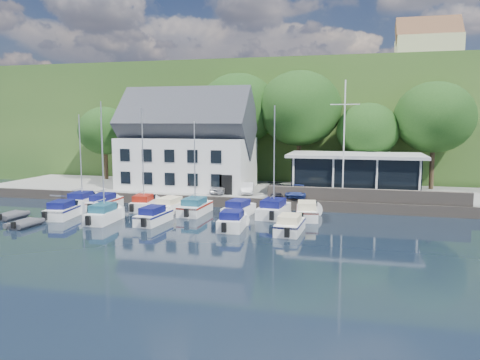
{
  "coord_description": "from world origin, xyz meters",
  "views": [
    {
      "loc": [
        11.05,
        -32.14,
        8.32
      ],
      "look_at": [
        0.82,
        9.0,
        2.98
      ],
      "focal_mm": 35.0,
      "sensor_mm": 36.0,
      "label": 1
    }
  ],
  "objects_px": {
    "boat_r1_1": "(103,161)",
    "boat_r2_1": "(103,165)",
    "boat_r1_7": "(307,210)",
    "boat_r1_5": "(239,208)",
    "club_pavilion": "(355,174)",
    "boat_r2_2": "(154,215)",
    "flagpole": "(344,141)",
    "harbor_building": "(188,148)",
    "car_blue": "(298,190)",
    "boat_r2_4": "(290,224)",
    "dinghy_1": "(25,223)",
    "boat_r1_6": "(274,162)",
    "boat_r1_4": "(195,164)",
    "car_white": "(247,188)",
    "boat_r1_2": "(143,163)",
    "boat_r1_0": "(81,161)",
    "dinghy_0": "(11,215)",
    "car_silver": "(222,187)",
    "boat_r1_3": "(170,204)",
    "car_dgrey": "(277,190)",
    "boat_r2_0": "(63,209)",
    "boat_r2_3": "(232,220)"
  },
  "relations": [
    {
      "from": "car_blue",
      "to": "boat_r1_0",
      "type": "xyz_separation_m",
      "value": [
        -20.54,
        -4.85,
        2.85
      ]
    },
    {
      "from": "car_white",
      "to": "boat_r1_4",
      "type": "relative_size",
      "value": 0.38
    },
    {
      "from": "boat_r2_2",
      "to": "boat_r2_3",
      "type": "relative_size",
      "value": 1.13
    },
    {
      "from": "club_pavilion",
      "to": "flagpole",
      "type": "height_order",
      "value": "flagpole"
    },
    {
      "from": "club_pavilion",
      "to": "boat_r1_7",
      "type": "height_order",
      "value": "club_pavilion"
    },
    {
      "from": "car_silver",
      "to": "dinghy_0",
      "type": "xyz_separation_m",
      "value": [
        -15.41,
        -11.86,
        -1.26
      ]
    },
    {
      "from": "car_dgrey",
      "to": "car_white",
      "type": "bearing_deg",
      "value": 149.01
    },
    {
      "from": "car_blue",
      "to": "boat_r1_7",
      "type": "bearing_deg",
      "value": -73.07
    },
    {
      "from": "boat_r1_2",
      "to": "boat_r1_4",
      "type": "relative_size",
      "value": 0.98
    },
    {
      "from": "boat_r2_0",
      "to": "dinghy_1",
      "type": "bearing_deg",
      "value": -109.6
    },
    {
      "from": "boat_r1_3",
      "to": "dinghy_0",
      "type": "bearing_deg",
      "value": -145.61
    },
    {
      "from": "car_blue",
      "to": "boat_r1_0",
      "type": "height_order",
      "value": "boat_r1_0"
    },
    {
      "from": "boat_r2_2",
      "to": "flagpole",
      "type": "bearing_deg",
      "value": 36.55
    },
    {
      "from": "boat_r2_2",
      "to": "boat_r1_6",
      "type": "bearing_deg",
      "value": 33.59
    },
    {
      "from": "boat_r1_6",
      "to": "boat_r1_7",
      "type": "relative_size",
      "value": 1.64
    },
    {
      "from": "car_silver",
      "to": "dinghy_0",
      "type": "height_order",
      "value": "car_silver"
    },
    {
      "from": "boat_r1_7",
      "to": "boat_r1_5",
      "type": "bearing_deg",
      "value": 176.17
    },
    {
      "from": "boat_r1_2",
      "to": "dinghy_0",
      "type": "distance_m",
      "value": 12.09
    },
    {
      "from": "boat_r1_2",
      "to": "boat_r2_2",
      "type": "bearing_deg",
      "value": -64.53
    },
    {
      "from": "dinghy_0",
      "to": "boat_r2_1",
      "type": "bearing_deg",
      "value": 7.03
    },
    {
      "from": "boat_r1_1",
      "to": "boat_r2_1",
      "type": "distance_m",
      "value": 6.0
    },
    {
      "from": "harbor_building",
      "to": "boat_r1_7",
      "type": "relative_size",
      "value": 2.46
    },
    {
      "from": "boat_r1_1",
      "to": "boat_r1_3",
      "type": "xyz_separation_m",
      "value": [
        6.65,
        0.2,
        -3.9
      ]
    },
    {
      "from": "boat_r1_5",
      "to": "dinghy_1",
      "type": "relative_size",
      "value": 2.01
    },
    {
      "from": "club_pavilion",
      "to": "boat_r2_2",
      "type": "relative_size",
      "value": 2.29
    },
    {
      "from": "boat_r2_4",
      "to": "dinghy_1",
      "type": "distance_m",
      "value": 20.94
    },
    {
      "from": "harbor_building",
      "to": "boat_r1_2",
      "type": "distance_m",
      "value": 8.78
    },
    {
      "from": "boat_r1_4",
      "to": "car_white",
      "type": "bearing_deg",
      "value": 64.36
    },
    {
      "from": "flagpole",
      "to": "boat_r1_6",
      "type": "bearing_deg",
      "value": -143.37
    },
    {
      "from": "car_silver",
      "to": "boat_r2_4",
      "type": "relative_size",
      "value": 0.63
    },
    {
      "from": "boat_r1_2",
      "to": "boat_r1_7",
      "type": "relative_size",
      "value": 1.53
    },
    {
      "from": "boat_r1_1",
      "to": "boat_r2_0",
      "type": "bearing_deg",
      "value": -107.68
    },
    {
      "from": "boat_r1_0",
      "to": "dinghy_0",
      "type": "height_order",
      "value": "boat_r1_0"
    },
    {
      "from": "harbor_building",
      "to": "car_blue",
      "type": "xyz_separation_m",
      "value": [
        12.7,
        -3.69,
        -3.69
      ]
    },
    {
      "from": "flagpole",
      "to": "boat_r1_5",
      "type": "height_order",
      "value": "flagpole"
    },
    {
      "from": "boat_r1_0",
      "to": "boat_r2_4",
      "type": "height_order",
      "value": "boat_r1_0"
    },
    {
      "from": "boat_r1_7",
      "to": "club_pavilion",
      "type": "bearing_deg",
      "value": 58.97
    },
    {
      "from": "flagpole",
      "to": "club_pavilion",
      "type": "bearing_deg",
      "value": 75.01
    },
    {
      "from": "club_pavilion",
      "to": "boat_r1_2",
      "type": "bearing_deg",
      "value": -157.05
    },
    {
      "from": "boat_r1_7",
      "to": "boat_r2_3",
      "type": "height_order",
      "value": "boat_r1_7"
    },
    {
      "from": "boat_r1_4",
      "to": "boat_r2_4",
      "type": "height_order",
      "value": "boat_r1_4"
    },
    {
      "from": "flagpole",
      "to": "boat_r1_7",
      "type": "bearing_deg",
      "value": -121.94
    },
    {
      "from": "boat_r1_6",
      "to": "boat_r1_7",
      "type": "xyz_separation_m",
      "value": [
        2.95,
        -0.23,
        -4.05
      ]
    },
    {
      "from": "boat_r1_7",
      "to": "boat_r2_3",
      "type": "xyz_separation_m",
      "value": [
        -5.23,
        -5.33,
        -0.01
      ]
    },
    {
      "from": "boat_r1_0",
      "to": "boat_r1_3",
      "type": "distance_m",
      "value": 10.15
    },
    {
      "from": "flagpole",
      "to": "harbor_building",
      "type": "bearing_deg",
      "value": 165.31
    },
    {
      "from": "boat_r2_1",
      "to": "car_dgrey",
      "type": "bearing_deg",
      "value": 37.63
    },
    {
      "from": "flagpole",
      "to": "car_silver",
      "type": "bearing_deg",
      "value": 174.44
    },
    {
      "from": "boat_r1_3",
      "to": "car_white",
      "type": "bearing_deg",
      "value": 53.94
    },
    {
      "from": "boat_r2_3",
      "to": "boat_r2_4",
      "type": "relative_size",
      "value": 0.91
    }
  ]
}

